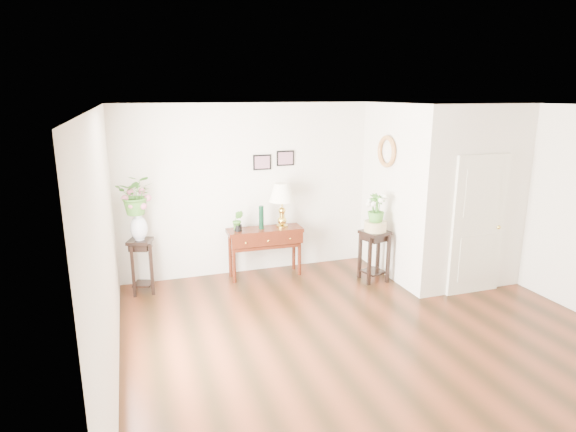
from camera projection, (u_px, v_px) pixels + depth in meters
name	position (u px, v px, depth m)	size (l,w,h in m)	color
floor	(373.00, 337.00, 5.99)	(6.00, 5.50, 0.02)	#5A2714
ceiling	(384.00, 106.00, 5.30)	(6.00, 5.50, 0.02)	white
wall_back	(299.00, 187.00, 8.17)	(6.00, 0.02, 2.80)	beige
wall_left	(107.00, 255.00, 4.72)	(0.02, 5.50, 2.80)	beige
wall_right	(574.00, 209.00, 6.57)	(0.02, 5.50, 2.80)	beige
partition	(439.00, 190.00, 7.92)	(1.80, 1.95, 2.80)	beige
door	(478.00, 225.00, 7.09)	(0.90, 0.05, 2.10)	beige
art_print_left	(262.00, 162.00, 7.84)	(0.30, 0.02, 0.25)	black
art_print_right	(285.00, 158.00, 7.95)	(0.30, 0.02, 0.25)	black
wall_ornament	(387.00, 151.00, 7.58)	(0.51, 0.51, 0.07)	#D78945
console_table	(265.00, 252.00, 7.89)	(1.22, 0.41, 0.81)	black
table_lamp	(282.00, 206.00, 7.80)	(0.42, 0.42, 0.74)	gold
green_vase	(261.00, 219.00, 7.74)	(0.08, 0.08, 0.38)	black
potted_plant	(238.00, 221.00, 7.62)	(0.18, 0.14, 0.32)	#3F7F2A
plant_stand_a	(142.00, 266.00, 7.22)	(0.33, 0.33, 0.84)	black
porcelain_vase	(139.00, 225.00, 7.06)	(0.25, 0.25, 0.43)	white
lily_arrangement	(136.00, 194.00, 6.95)	(0.53, 0.46, 0.59)	#3F7F2A
plant_stand_b	(374.00, 256.00, 7.71)	(0.39, 0.39, 0.83)	black
ceramic_bowl	(375.00, 226.00, 7.59)	(0.35, 0.35, 0.16)	tan
narcissus	(376.00, 209.00, 7.52)	(0.27, 0.27, 0.48)	#3F7F2A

